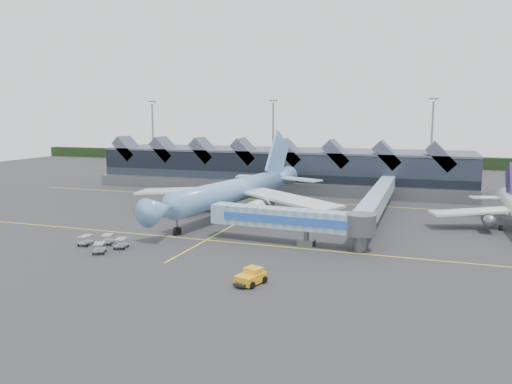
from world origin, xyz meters
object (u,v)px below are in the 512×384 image
(jet_bridge, at_px, (300,220))
(fuel_truck, at_px, (183,203))
(pushback_tug, at_px, (251,277))
(main_airliner, at_px, (236,190))

(jet_bridge, bearing_deg, fuel_truck, 153.11)
(jet_bridge, xyz_separation_m, pushback_tug, (-0.80, -17.60, -2.69))
(pushback_tug, bearing_deg, main_airliner, 130.73)
(main_airliner, distance_m, fuel_truck, 10.35)
(main_airliner, height_order, fuel_truck, main_airliner)
(main_airliner, bearing_deg, pushback_tug, -57.19)
(main_airliner, bearing_deg, fuel_truck, -162.80)
(fuel_truck, relative_size, pushback_tug, 2.35)
(jet_bridge, bearing_deg, pushback_tug, -89.03)
(main_airliner, relative_size, pushback_tug, 11.49)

